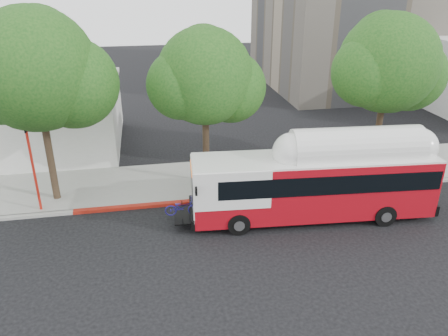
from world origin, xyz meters
name	(u,v)px	position (x,y,z in m)	size (l,w,h in m)	color
ground	(248,240)	(0.00, 0.00, 0.00)	(120.00, 120.00, 0.00)	black
sidewalk	(222,178)	(0.00, 6.50, 0.07)	(60.00, 5.00, 0.15)	gray
curb_strip	(231,198)	(0.00, 3.90, 0.07)	(60.00, 0.30, 0.15)	gray
red_curb_segment	(174,203)	(-3.00, 3.90, 0.08)	(10.00, 0.32, 0.16)	#9E1D11
street_tree_left	(47,74)	(-8.53, 5.56, 6.60)	(6.67, 5.80, 9.74)	#2D2116
street_tree_mid	(212,80)	(-0.59, 6.06, 5.91)	(5.75, 5.00, 8.62)	#2D2116
street_tree_right	(395,67)	(9.44, 5.86, 6.26)	(6.21, 5.40, 9.18)	#2D2116
transit_bus	(315,186)	(3.54, 1.45, 1.70)	(12.40, 3.29, 3.63)	#A30B15
signal_pole	(34,170)	(-9.59, 4.36, 2.30)	(0.13, 0.43, 4.49)	red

